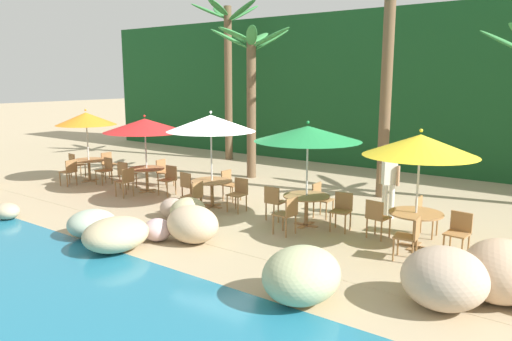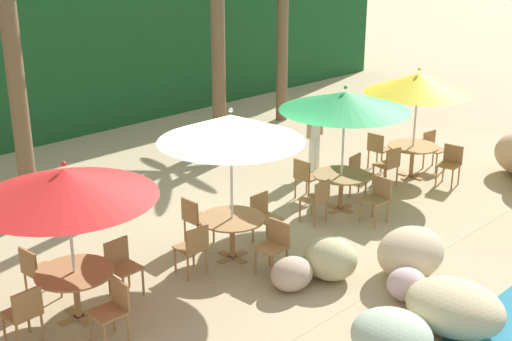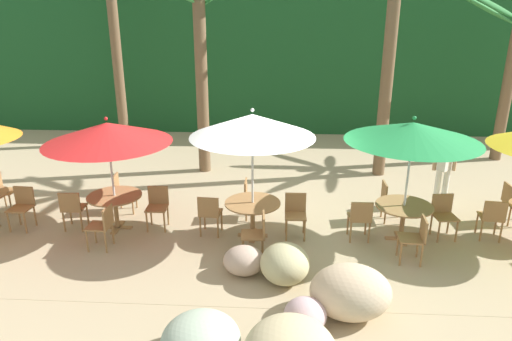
{
  "view_description": "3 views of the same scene",
  "coord_description": "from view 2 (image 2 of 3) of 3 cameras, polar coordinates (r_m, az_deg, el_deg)",
  "views": [
    {
      "loc": [
        8.24,
        -9.96,
        3.47
      ],
      "look_at": [
        0.67,
        0.25,
        1.07
      ],
      "focal_mm": 34.54,
      "sensor_mm": 36.0,
      "label": 1
    },
    {
      "loc": [
        -7.47,
        -7.85,
        5.28
      ],
      "look_at": [
        0.25,
        -0.1,
        1.36
      ],
      "focal_mm": 47.89,
      "sensor_mm": 36.0,
      "label": 2
    },
    {
      "loc": [
        0.11,
        -8.59,
        4.36
      ],
      "look_at": [
        -0.4,
        -0.03,
        1.33
      ],
      "focal_mm": 32.57,
      "sensor_mm": 36.0,
      "label": 3
    }
  ],
  "objects": [
    {
      "name": "chair_white_right",
      "position": [
        10.96,
        1.58,
        -6.09
      ],
      "size": [
        0.45,
        0.45,
        0.87
      ],
      "color": "#9E7042",
      "rests_on": "ground"
    },
    {
      "name": "dining_table_red",
      "position": [
        10.01,
        -14.87,
        -8.79
      ],
      "size": [
        1.1,
        1.1,
        0.74
      ],
      "color": "#A37547",
      "rests_on": "ground"
    },
    {
      "name": "umbrella_green",
      "position": [
        12.93,
        7.44,
        5.77
      ],
      "size": [
        2.49,
        2.49,
        2.5
      ],
      "color": "silver",
      "rests_on": "ground"
    },
    {
      "name": "chair_green_left",
      "position": [
        12.75,
        5.15,
        -2.32
      ],
      "size": [
        0.43,
        0.44,
        0.87
      ],
      "color": "#9E7042",
      "rests_on": "ground"
    },
    {
      "name": "palm_tree_fourth",
      "position": [
        19.27,
        2.32,
        14.02
      ],
      "size": [
        3.8,
        3.62,
        4.84
      ],
      "color": "brown",
      "rests_on": "ground"
    },
    {
      "name": "chair_white_seaward",
      "position": [
        12.01,
        0.64,
        -3.68
      ],
      "size": [
        0.43,
        0.43,
        0.87
      ],
      "color": "#9E7042",
      "rests_on": "ground"
    },
    {
      "name": "terrace_deck",
      "position": [
        12.05,
        -1.16,
        -6.26
      ],
      "size": [
        18.0,
        5.2,
        0.01
      ],
      "color": "tan",
      "rests_on": "ground"
    },
    {
      "name": "rock_seawall",
      "position": [
        10.54,
        12.74,
        -8.44
      ],
      "size": [
        16.66,
        3.63,
        0.99
      ],
      "color": "#BCC68F",
      "rests_on": "ground"
    },
    {
      "name": "chair_yellow_left",
      "position": [
        14.8,
        11.05,
        0.54
      ],
      "size": [
        0.47,
        0.48,
        0.87
      ],
      "color": "#9E7042",
      "rests_on": "ground"
    },
    {
      "name": "ground_plane",
      "position": [
        12.06,
        -1.16,
        -6.27
      ],
      "size": [
        120.0,
        120.0,
        0.0
      ],
      "primitive_type": "plane",
      "color": "tan"
    },
    {
      "name": "umbrella_white",
      "position": [
        10.78,
        -2.12,
        3.56
      ],
      "size": [
        2.37,
        2.37,
        2.61
      ],
      "color": "silver",
      "rests_on": "ground"
    },
    {
      "name": "chair_yellow_inland",
      "position": [
        15.82,
        10.13,
        1.85
      ],
      "size": [
        0.44,
        0.43,
        0.87
      ],
      "color": "#9E7042",
      "rests_on": "ground"
    },
    {
      "name": "dining_table_yellow",
      "position": [
        15.44,
        12.95,
        1.6
      ],
      "size": [
        1.1,
        1.1,
        0.74
      ],
      "color": "#A37547",
      "rests_on": "ground"
    },
    {
      "name": "chair_green_seaward",
      "position": [
        14.17,
        8.6,
        -0.18
      ],
      "size": [
        0.47,
        0.48,
        0.87
      ],
      "color": "#9E7042",
      "rests_on": "ground"
    },
    {
      "name": "umbrella_red",
      "position": [
        9.43,
        -15.63,
        -1.08
      ],
      "size": [
        2.49,
        2.49,
        2.37
      ],
      "color": "silver",
      "rests_on": "ground"
    },
    {
      "name": "chair_red_inland",
      "position": [
        10.66,
        -17.9,
        -7.89
      ],
      "size": [
        0.46,
        0.45,
        0.87
      ],
      "color": "#9E7042",
      "rests_on": "ground"
    },
    {
      "name": "dining_table_white",
      "position": [
        11.36,
        -2.01,
        -4.55
      ],
      "size": [
        1.1,
        1.1,
        0.74
      ],
      "color": "#A37547",
      "rests_on": "ground"
    },
    {
      "name": "chair_red_right",
      "position": [
        9.44,
        -11.78,
        -11.08
      ],
      "size": [
        0.44,
        0.43,
        0.87
      ],
      "color": "#9E7042",
      "rests_on": "ground"
    },
    {
      "name": "chair_green_right",
      "position": [
        12.99,
        10.16,
        -2.14
      ],
      "size": [
        0.46,
        0.45,
        0.87
      ],
      "color": "#9E7042",
      "rests_on": "ground"
    },
    {
      "name": "chair_red_seaward",
      "position": [
        10.53,
        -11.18,
        -7.62
      ],
      "size": [
        0.43,
        0.44,
        0.87
      ],
      "color": "#9E7042",
      "rests_on": "ground"
    },
    {
      "name": "palm_tree_second",
      "position": [
        12.84,
        -19.87,
        10.87
      ],
      "size": [
        2.83,
        2.9,
        5.14
      ],
      "color": "brown",
      "rests_on": "ground"
    },
    {
      "name": "chair_white_inland",
      "position": [
        11.93,
        -5.13,
        -3.92
      ],
      "size": [
        0.43,
        0.42,
        0.87
      ],
      "color": "#9E7042",
      "rests_on": "ground"
    },
    {
      "name": "dining_table_green",
      "position": [
        13.4,
        7.14,
        -0.83
      ],
      "size": [
        1.1,
        1.1,
        0.74
      ],
      "color": "#A37547",
      "rests_on": "ground"
    },
    {
      "name": "chair_yellow_right",
      "position": [
        15.23,
        15.94,
        0.69
      ],
      "size": [
        0.48,
        0.47,
        0.87
      ],
      "color": "#9E7042",
      "rests_on": "ground"
    },
    {
      "name": "chair_red_left",
      "position": [
        9.63,
        -18.78,
        -11.13
      ],
      "size": [
        0.44,
        0.45,
        0.87
      ],
      "color": "#9E7042",
      "rests_on": "ground"
    },
    {
      "name": "chair_green_inland",
      "position": [
        13.87,
        4.12,
        -0.45
      ],
      "size": [
        0.43,
        0.42,
        0.87
      ],
      "color": "#9E7042",
      "rests_on": "ground"
    },
    {
      "name": "waiter_in_white",
      "position": [
        15.31,
        4.95,
        3.35
      ],
      "size": [
        0.52,
        0.38,
        1.7
      ],
      "color": "white",
      "rests_on": "ground"
    },
    {
      "name": "chair_yellow_seaward",
      "position": [
        16.18,
        14.53,
        1.92
      ],
      "size": [
        0.46,
        0.46,
        0.87
      ],
      "color": "#9E7042",
      "rests_on": "ground"
    },
    {
      "name": "chair_white_left",
      "position": [
        10.88,
        -5.24,
        -6.36
      ],
      "size": [
        0.45,
        0.46,
        0.87
      ],
      "color": "#9E7042",
      "rests_on": "ground"
    },
    {
      "name": "umbrella_yellow",
      "position": [
        15.05,
        13.39,
        7.12
      ],
      "size": [
        2.29,
        2.29,
        2.47
      ],
      "color": "silver",
      "rests_on": "ground"
    }
  ]
}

